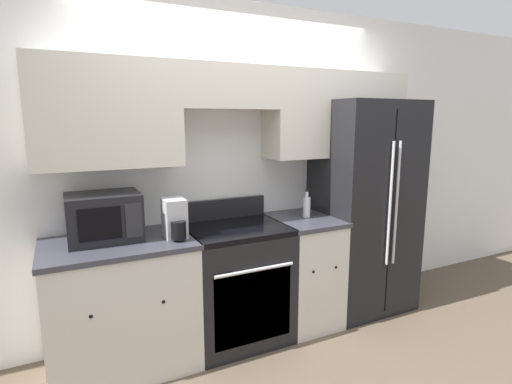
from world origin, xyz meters
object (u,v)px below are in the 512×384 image
object	(u,v)px
microwave	(104,217)
bottle	(307,206)
oven_range	(236,282)
refrigerator	(359,206)

from	to	relation	value
microwave	bottle	world-z (taller)	microwave
oven_range	bottle	distance (m)	0.84
refrigerator	bottle	xyz separation A→B (m)	(-0.61, -0.06, 0.07)
microwave	bottle	size ratio (longest dim) A/B	2.00
microwave	refrigerator	bearing A→B (deg)	-0.24
oven_range	microwave	distance (m)	1.10
oven_range	bottle	world-z (taller)	bottle
microwave	bottle	distance (m)	1.56
refrigerator	bottle	size ratio (longest dim) A/B	8.01
oven_range	bottle	xyz separation A→B (m)	(0.64, 0.01, 0.53)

